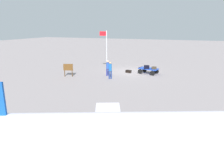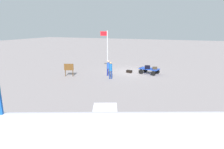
{
  "view_description": "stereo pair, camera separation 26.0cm",
  "coord_description": "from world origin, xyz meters",
  "px_view_note": "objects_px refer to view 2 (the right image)",
  "views": [
    {
      "loc": [
        -5.75,
        21.05,
        4.99
      ],
      "look_at": [
        -0.02,
        6.0,
        1.05
      ],
      "focal_mm": 31.32,
      "sensor_mm": 36.0,
      "label": 1
    },
    {
      "loc": [
        -5.99,
        20.96,
        4.99
      ],
      "look_at": [
        -0.02,
        6.0,
        1.05
      ],
      "focal_mm": 31.32,
      "sensor_mm": 36.0,
      "label": 2
    }
  ],
  "objects_px": {
    "flagpole": "(107,49)",
    "signboard": "(69,68)",
    "luggage_cart": "(149,70)",
    "suitcase_olive": "(147,67)",
    "airplane_near": "(112,133)",
    "worker_trailing": "(108,67)",
    "suitcase_navy": "(129,71)",
    "worker_lead": "(111,69)",
    "suitcase_maroon": "(155,68)"
  },
  "relations": [
    {
      "from": "suitcase_olive",
      "to": "signboard",
      "type": "height_order",
      "value": "signboard"
    },
    {
      "from": "worker_lead",
      "to": "airplane_near",
      "type": "xyz_separation_m",
      "value": [
        -4.66,
        11.28,
        0.26
      ]
    },
    {
      "from": "signboard",
      "to": "flagpole",
      "type": "bearing_deg",
      "value": -132.41
    },
    {
      "from": "flagpole",
      "to": "signboard",
      "type": "relative_size",
      "value": 3.5
    },
    {
      "from": "suitcase_navy",
      "to": "airplane_near",
      "type": "height_order",
      "value": "airplane_near"
    },
    {
      "from": "worker_trailing",
      "to": "suitcase_navy",
      "type": "bearing_deg",
      "value": -128.24
    },
    {
      "from": "worker_trailing",
      "to": "flagpole",
      "type": "bearing_deg",
      "value": -60.51
    },
    {
      "from": "airplane_near",
      "to": "suitcase_olive",
      "type": "bearing_deg",
      "value": -83.28
    },
    {
      "from": "signboard",
      "to": "worker_trailing",
      "type": "bearing_deg",
      "value": -153.46
    },
    {
      "from": "airplane_near",
      "to": "worker_trailing",
      "type": "bearing_deg",
      "value": -66.63
    },
    {
      "from": "suitcase_maroon",
      "to": "signboard",
      "type": "relative_size",
      "value": 0.42
    },
    {
      "from": "flagpole",
      "to": "worker_trailing",
      "type": "bearing_deg",
      "value": 119.49
    },
    {
      "from": "worker_trailing",
      "to": "suitcase_olive",
      "type": "bearing_deg",
      "value": -150.68
    },
    {
      "from": "luggage_cart",
      "to": "flagpole",
      "type": "bearing_deg",
      "value": 12.76
    },
    {
      "from": "signboard",
      "to": "worker_lead",
      "type": "bearing_deg",
      "value": -171.36
    },
    {
      "from": "suitcase_olive",
      "to": "airplane_near",
      "type": "height_order",
      "value": "airplane_near"
    },
    {
      "from": "suitcase_navy",
      "to": "worker_lead",
      "type": "relative_size",
      "value": 0.39
    },
    {
      "from": "suitcase_olive",
      "to": "luggage_cart",
      "type": "bearing_deg",
      "value": -111.93
    },
    {
      "from": "luggage_cart",
      "to": "airplane_near",
      "type": "height_order",
      "value": "airplane_near"
    },
    {
      "from": "suitcase_maroon",
      "to": "worker_trailing",
      "type": "bearing_deg",
      "value": 25.28
    },
    {
      "from": "suitcase_navy",
      "to": "flagpole",
      "type": "distance_m",
      "value": 3.57
    },
    {
      "from": "luggage_cart",
      "to": "flagpole",
      "type": "relative_size",
      "value": 0.49
    },
    {
      "from": "worker_lead",
      "to": "suitcase_navy",
      "type": "bearing_deg",
      "value": -105.99
    },
    {
      "from": "suitcase_navy",
      "to": "signboard",
      "type": "relative_size",
      "value": 0.5
    },
    {
      "from": "worker_lead",
      "to": "signboard",
      "type": "distance_m",
      "value": 4.41
    },
    {
      "from": "suitcase_maroon",
      "to": "suitcase_navy",
      "type": "xyz_separation_m",
      "value": [
        2.81,
        0.02,
        -0.6
      ]
    },
    {
      "from": "suitcase_olive",
      "to": "worker_trailing",
      "type": "bearing_deg",
      "value": 29.32
    },
    {
      "from": "luggage_cart",
      "to": "signboard",
      "type": "height_order",
      "value": "signboard"
    },
    {
      "from": "suitcase_maroon",
      "to": "worker_lead",
      "type": "relative_size",
      "value": 0.33
    },
    {
      "from": "worker_trailing",
      "to": "signboard",
      "type": "bearing_deg",
      "value": 26.54
    },
    {
      "from": "luggage_cart",
      "to": "worker_trailing",
      "type": "bearing_deg",
      "value": 32.01
    },
    {
      "from": "luggage_cart",
      "to": "airplane_near",
      "type": "relative_size",
      "value": 0.24
    },
    {
      "from": "luggage_cart",
      "to": "flagpole",
      "type": "xyz_separation_m",
      "value": [
        4.55,
        1.03,
        2.23
      ]
    },
    {
      "from": "suitcase_olive",
      "to": "airplane_near",
      "type": "xyz_separation_m",
      "value": [
        -1.71,
        14.5,
        0.43
      ]
    },
    {
      "from": "luggage_cart",
      "to": "airplane_near",
      "type": "xyz_separation_m",
      "value": [
        -1.58,
        14.81,
        0.77
      ]
    },
    {
      "from": "suitcase_maroon",
      "to": "suitcase_navy",
      "type": "relative_size",
      "value": 0.84
    },
    {
      "from": "suitcase_maroon",
      "to": "flagpole",
      "type": "relative_size",
      "value": 0.12
    },
    {
      "from": "suitcase_navy",
      "to": "worker_lead",
      "type": "distance_m",
      "value": 3.47
    },
    {
      "from": "worker_lead",
      "to": "flagpole",
      "type": "height_order",
      "value": "flagpole"
    },
    {
      "from": "worker_trailing",
      "to": "signboard",
      "type": "height_order",
      "value": "worker_trailing"
    },
    {
      "from": "luggage_cart",
      "to": "signboard",
      "type": "relative_size",
      "value": 1.7
    },
    {
      "from": "worker_lead",
      "to": "flagpole",
      "type": "relative_size",
      "value": 0.37
    },
    {
      "from": "suitcase_olive",
      "to": "flagpole",
      "type": "height_order",
      "value": "flagpole"
    },
    {
      "from": "suitcase_maroon",
      "to": "worker_lead",
      "type": "distance_m",
      "value": 4.97
    },
    {
      "from": "suitcase_olive",
      "to": "suitcase_navy",
      "type": "height_order",
      "value": "suitcase_olive"
    },
    {
      "from": "worker_trailing",
      "to": "flagpole",
      "type": "xyz_separation_m",
      "value": [
        0.76,
        -1.34,
        1.73
      ]
    },
    {
      "from": "luggage_cart",
      "to": "suitcase_olive",
      "type": "relative_size",
      "value": 3.59
    },
    {
      "from": "suitcase_maroon",
      "to": "airplane_near",
      "type": "bearing_deg",
      "value": 93.61
    },
    {
      "from": "airplane_near",
      "to": "signboard",
      "type": "bearing_deg",
      "value": -49.66
    },
    {
      "from": "suitcase_navy",
      "to": "flagpole",
      "type": "height_order",
      "value": "flagpole"
    }
  ]
}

